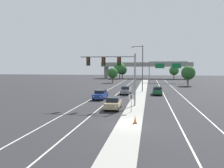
% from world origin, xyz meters
% --- Properties ---
extents(ground_plane, '(260.00, 260.00, 0.00)m').
position_xyz_m(ground_plane, '(0.00, 0.00, 0.00)').
color(ground_plane, '#28282B').
extents(median_island, '(2.40, 110.00, 0.15)m').
position_xyz_m(median_island, '(0.00, 18.00, 0.07)').
color(median_island, '#9E9B93').
rests_on(median_island, ground).
extents(lane_stripe_oncoming_center, '(0.14, 100.00, 0.01)m').
position_xyz_m(lane_stripe_oncoming_center, '(-4.70, 25.00, 0.00)').
color(lane_stripe_oncoming_center, silver).
rests_on(lane_stripe_oncoming_center, ground).
extents(lane_stripe_receding_center, '(0.14, 100.00, 0.01)m').
position_xyz_m(lane_stripe_receding_center, '(4.70, 25.00, 0.00)').
color(lane_stripe_receding_center, silver).
rests_on(lane_stripe_receding_center, ground).
extents(edge_stripe_left, '(0.14, 100.00, 0.01)m').
position_xyz_m(edge_stripe_left, '(-8.00, 25.00, 0.00)').
color(edge_stripe_left, silver).
rests_on(edge_stripe_left, ground).
extents(edge_stripe_right, '(0.14, 100.00, 0.01)m').
position_xyz_m(edge_stripe_right, '(8.00, 25.00, 0.00)').
color(edge_stripe_right, silver).
rests_on(edge_stripe_right, ground).
extents(overhead_signal_mast, '(7.87, 0.44, 7.20)m').
position_xyz_m(overhead_signal_mast, '(-2.88, 10.05, 5.48)').
color(overhead_signal_mast, gray).
rests_on(overhead_signal_mast, median_island).
extents(median_sign_post, '(0.60, 0.10, 2.20)m').
position_xyz_m(median_sign_post, '(-0.27, 5.38, 1.59)').
color(median_sign_post, gray).
rests_on(median_sign_post, median_island).
extents(street_lamp_median, '(2.58, 0.28, 10.00)m').
position_xyz_m(street_lamp_median, '(0.08, 28.12, 5.79)').
color(street_lamp_median, '#4C4C51').
rests_on(street_lamp_median, median_island).
extents(car_oncoming_tan, '(1.92, 4.51, 1.58)m').
position_xyz_m(car_oncoming_tan, '(-2.83, 7.81, 0.82)').
color(car_oncoming_tan, tan).
rests_on(car_oncoming_tan, ground).
extents(car_oncoming_blue, '(1.92, 4.51, 1.58)m').
position_xyz_m(car_oncoming_blue, '(-6.43, 16.31, 0.82)').
color(car_oncoming_blue, navy).
rests_on(car_oncoming_blue, ground).
extents(car_oncoming_grey, '(1.91, 4.50, 1.58)m').
position_xyz_m(car_oncoming_grey, '(-2.87, 23.89, 0.82)').
color(car_oncoming_grey, slate).
rests_on(car_oncoming_grey, ground).
extents(car_receding_green, '(1.83, 4.47, 1.58)m').
position_xyz_m(car_receding_green, '(3.40, 24.25, 0.82)').
color(car_receding_green, '#195633').
rests_on(car_receding_green, ground).
extents(traffic_cone_median_nose, '(0.36, 0.36, 0.74)m').
position_xyz_m(traffic_cone_median_nose, '(0.53, 0.26, 0.51)').
color(traffic_cone_median_nose, black).
rests_on(traffic_cone_median_nose, median_island).
extents(highway_sign_gantry, '(13.28, 0.42, 7.50)m').
position_xyz_m(highway_sign_gantry, '(8.20, 59.84, 6.16)').
color(highway_sign_gantry, gray).
rests_on(highway_sign_gantry, ground).
extents(overpass_bridge, '(42.40, 6.40, 7.65)m').
position_xyz_m(overpass_bridge, '(0.00, 86.52, 5.78)').
color(overpass_bridge, gray).
rests_on(overpass_bridge, ground).
extents(tree_far_left_c, '(5.19, 5.19, 7.51)m').
position_xyz_m(tree_far_left_c, '(-11.84, 80.95, 4.90)').
color(tree_far_left_c, '#4C3823').
rests_on(tree_far_left_c, ground).
extents(tree_far_right_a, '(4.12, 4.12, 5.95)m').
position_xyz_m(tree_far_right_a, '(12.55, 81.42, 3.89)').
color(tree_far_right_a, '#4C3823').
rests_on(tree_far_right_a, ground).
extents(tree_far_right_c, '(4.03, 4.03, 5.83)m').
position_xyz_m(tree_far_right_c, '(12.96, 46.96, 3.80)').
color(tree_far_right_c, '#4C3823').
rests_on(tree_far_right_c, ground).
extents(tree_far_left_a, '(3.59, 3.59, 5.20)m').
position_xyz_m(tree_far_left_a, '(-10.76, 55.07, 3.39)').
color(tree_far_left_a, '#4C3823').
rests_on(tree_far_left_a, ground).
extents(tree_far_left_b, '(4.27, 4.27, 6.18)m').
position_xyz_m(tree_far_left_b, '(-10.73, 81.81, 4.03)').
color(tree_far_left_b, '#4C3823').
rests_on(tree_far_left_b, ground).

